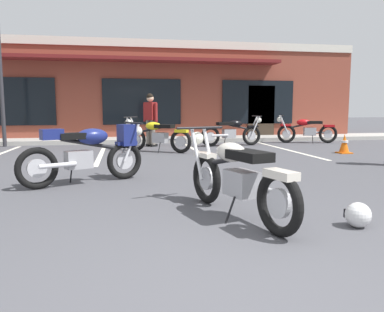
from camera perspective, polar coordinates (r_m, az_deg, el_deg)
name	(u,v)px	position (r m, az deg, el deg)	size (l,w,h in m)	color
ground_plane	(171,184)	(6.20, -3.11, -4.19)	(80.00, 80.00, 0.00)	#47474C
sidewalk_kerb	(144,140)	(14.17, -7.22, 2.44)	(22.00, 1.80, 0.14)	#A8A59E
brick_storefront_building	(138,93)	(17.86, -7.97, 9.20)	(17.13, 7.24, 3.76)	brown
painted_stall_lines	(151,152)	(10.60, -6.15, 0.53)	(8.09, 4.80, 0.01)	silver
motorcycle_foreground_classic	(236,176)	(4.30, 6.61, -2.99)	(0.94, 2.06, 0.98)	black
motorcycle_red_sportbike	(157,135)	(10.73, -5.21, 3.08)	(1.81, 1.45, 0.98)	black
motorcycle_black_cruiser	(90,151)	(6.41, -14.90, 0.74)	(1.95, 1.19, 0.98)	black
motorcycle_blue_standard	(307,130)	(14.01, 16.67, 3.75)	(2.08, 0.82, 0.98)	black
motorcycle_green_cafe_racer	(232,132)	(12.45, 5.96, 3.63)	(2.11, 0.71, 0.98)	black
person_near_building	(150,117)	(12.23, -6.20, 5.85)	(0.46, 0.53, 1.68)	black
helmet_on_pavement	(358,215)	(4.32, 23.45, -8.03)	(0.26, 0.26, 0.26)	silver
traffic_cone	(344,144)	(11.14, 21.70, 1.70)	(0.34, 0.34, 0.53)	orange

